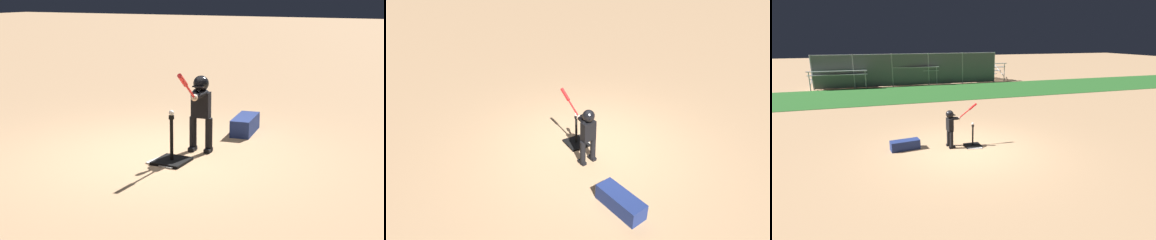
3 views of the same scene
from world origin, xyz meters
TOP-DOWN VIEW (x-y plane):
  - ground_plane at (0.00, 0.00)m, footprint 90.00×90.00m
  - home_plate at (0.26, 0.20)m, footprint 0.50×0.50m
  - batting_tee at (0.23, 0.25)m, footprint 0.48×0.43m
  - batter_child at (-0.40, 0.38)m, footprint 0.99×0.36m
  - baseball at (0.23, 0.25)m, footprint 0.07×0.07m
  - equipment_bag at (-1.74, 0.57)m, footprint 0.88×0.43m

SIDE VIEW (x-z plane):
  - ground_plane at x=0.00m, z-range 0.00..0.00m
  - home_plate at x=0.26m, z-range 0.00..0.02m
  - batting_tee at x=0.23m, z-range -0.25..0.41m
  - equipment_bag at x=-1.74m, z-range 0.00..0.28m
  - baseball at x=0.23m, z-range 0.67..0.74m
  - batter_child at x=-0.40m, z-range 0.08..1.36m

